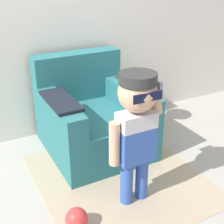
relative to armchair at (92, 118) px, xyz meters
name	(u,v)px	position (x,y,z in m)	size (l,w,h in m)	color
ground_plane	(84,159)	(-0.17, -0.19, -0.33)	(10.00, 10.00, 0.00)	#ADA89E
wall_back	(50,11)	(-0.17, 0.54, 0.97)	(10.00, 0.05, 2.60)	silver
armchair	(92,118)	(0.00, 0.00, 0.00)	(0.94, 1.03, 0.91)	#286B70
person_child	(136,121)	(-0.06, -0.91, 0.38)	(0.43, 0.32, 1.06)	#3356AD
side_table	(147,101)	(0.74, 0.11, -0.01)	(0.31, 0.31, 0.52)	beige
rug	(119,177)	(-0.03, -0.61, -0.32)	(1.36, 1.48, 0.01)	tan
toy_ball	(77,219)	(-0.57, -0.98, -0.24)	(0.16, 0.16, 0.16)	#D13838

